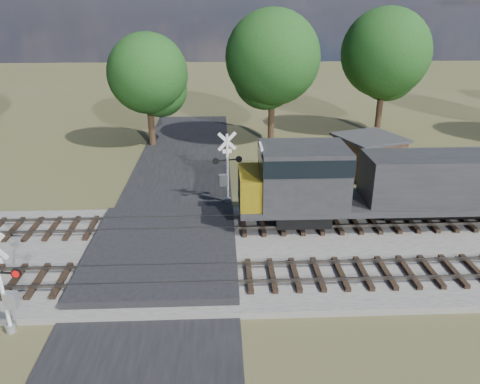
{
  "coord_description": "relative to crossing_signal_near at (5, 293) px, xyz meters",
  "views": [
    {
      "loc": [
        2.84,
        -19.33,
        11.34
      ],
      "look_at": [
        3.77,
        2.0,
        2.68
      ],
      "focal_mm": 35.0,
      "sensor_mm": 36.0,
      "label": 1
    }
  ],
  "objects": [
    {
      "name": "ground",
      "position": [
        4.94,
        4.85,
        -1.72
      ],
      "size": [
        160.0,
        160.0,
        0.0
      ],
      "primitive_type": "plane",
      "color": "#4A4E2A",
      "rests_on": "ground"
    },
    {
      "name": "ballast_bed",
      "position": [
        14.94,
        5.35,
        -1.57
      ],
      "size": [
        140.0,
        10.0,
        0.3
      ],
      "primitive_type": "cube",
      "color": "gray",
      "rests_on": "ground"
    },
    {
      "name": "road",
      "position": [
        4.94,
        4.85,
        -1.68
      ],
      "size": [
        7.0,
        60.0,
        0.08
      ],
      "primitive_type": "cube",
      "color": "black",
      "rests_on": "ground"
    },
    {
      "name": "crossing_panel",
      "position": [
        4.94,
        5.35,
        -1.4
      ],
      "size": [
        7.0,
        9.0,
        0.62
      ],
      "primitive_type": "cube",
      "color": "#262628",
      "rests_on": "ground"
    },
    {
      "name": "track_near",
      "position": [
        8.07,
        2.85,
        -1.3
      ],
      "size": [
        140.0,
        2.6,
        0.33
      ],
      "color": "black",
      "rests_on": "ballast_bed"
    },
    {
      "name": "track_far",
      "position": [
        8.07,
        7.85,
        -1.3
      ],
      "size": [
        140.0,
        2.6,
        0.33
      ],
      "color": "black",
      "rests_on": "ballast_bed"
    },
    {
      "name": "crossing_signal_near",
      "position": [
        0.0,
        0.0,
        0.0
      ],
      "size": [
        1.66,
        0.38,
        4.12
      ],
      "rotation": [
        0.0,
        0.0,
        -0.11
      ],
      "color": "silver",
      "rests_on": "ground"
    },
    {
      "name": "crossing_signal_far",
      "position": [
        8.09,
        11.67,
        0.14
      ],
      "size": [
        1.78,
        0.5,
        4.46
      ],
      "rotation": [
        0.0,
        0.0,
        3.35
      ],
      "color": "silver",
      "rests_on": "ground"
    },
    {
      "name": "equipment_shed",
      "position": [
        18.18,
        16.52,
        -0.32
      ],
      "size": [
        5.18,
        5.18,
        2.75
      ],
      "rotation": [
        0.0,
        0.0,
        0.36
      ],
      "color": "#432C1D",
      "rests_on": "ground"
    },
    {
      "name": "treeline",
      "position": [
        16.68,
        25.44,
        5.14
      ],
      "size": [
        84.88,
        12.03,
        11.49
      ],
      "color": "black",
      "rests_on": "ground"
    }
  ]
}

